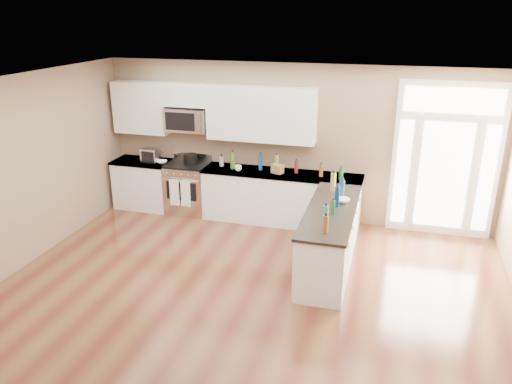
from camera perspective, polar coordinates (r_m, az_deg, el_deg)
ground at (r=6.03m, az=-4.07°, el=-17.17°), size 8.00×8.00×0.00m
room_shell at (r=5.18m, az=-4.54°, el=-1.96°), size 8.00×8.00×8.00m
back_cabinet_left at (r=9.90m, az=-12.64°, el=0.75°), size 1.10×0.66×0.94m
back_cabinet_right at (r=8.98m, az=2.85°, el=-0.81°), size 2.85×0.66×0.94m
peninsula_cabinet at (r=7.50m, az=8.40°, el=-5.46°), size 0.69×2.32×0.94m
upper_cabinet_left at (r=9.65m, az=-12.96°, el=9.38°), size 1.04×0.33×0.95m
upper_cabinet_right at (r=8.80m, az=0.57°, el=8.87°), size 1.94×0.33×0.95m
upper_cabinet_short at (r=9.20m, az=-7.90°, el=10.93°), size 0.82×0.33×0.40m
microwave at (r=9.25m, az=-7.87°, el=8.20°), size 0.78×0.41×0.42m
entry_door at (r=8.80m, az=20.80°, el=3.37°), size 1.70×0.10×2.60m
kitchen_range at (r=9.50m, az=-7.76°, el=0.49°), size 0.77×0.69×1.08m
stockpot at (r=9.34m, az=-7.48°, el=3.83°), size 0.29×0.29×0.19m
toaster_oven at (r=9.58m, az=-11.95°, el=4.13°), size 0.32×0.26×0.27m
cardboard_box at (r=8.76m, az=2.48°, el=2.67°), size 0.23×0.20×0.16m
bowl_left at (r=9.50m, az=-10.70°, el=3.40°), size 0.25×0.25×0.05m
bowl_peninsula at (r=7.55m, az=9.91°, el=-0.95°), size 0.21×0.21×0.06m
cup_counter at (r=8.89m, az=-2.06°, el=2.76°), size 0.16×0.16×0.10m
counter_bottles at (r=8.04m, az=4.96°, el=1.41°), size 2.39×2.45×0.31m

